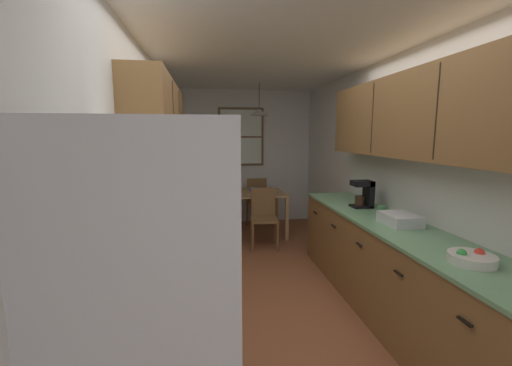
{
  "coord_description": "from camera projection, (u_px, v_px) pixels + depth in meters",
  "views": [
    {
      "loc": [
        -0.69,
        -2.68,
        1.72
      ],
      "look_at": [
        -0.13,
        1.11,
        1.14
      ],
      "focal_mm": 22.86,
      "sensor_mm": 36.0,
      "label": 1
    }
  ],
  "objects": [
    {
      "name": "ground_plane",
      "position": [
        268.0,
        277.0,
        3.95
      ],
      "size": [
        12.0,
        12.0,
        0.0
      ],
      "primitive_type": "plane",
      "color": "brown"
    },
    {
      "name": "wall_left",
      "position": [
        147.0,
        175.0,
        3.57
      ],
      "size": [
        0.1,
        9.0,
        2.55
      ],
      "primitive_type": "cube",
      "color": "silver",
      "rests_on": "ground"
    },
    {
      "name": "wall_right",
      "position": [
        377.0,
        171.0,
        3.96
      ],
      "size": [
        0.1,
        9.0,
        2.55
      ],
      "primitive_type": "cube",
      "color": "silver",
      "rests_on": "ground"
    },
    {
      "name": "wall_back",
      "position": [
        243.0,
        157.0,
        6.35
      ],
      "size": [
        4.4,
        0.1,
        2.55
      ],
      "primitive_type": "cube",
      "color": "silver",
      "rests_on": "ground"
    },
    {
      "name": "ceiling_slab",
      "position": [
        269.0,
        54.0,
        3.57
      ],
      "size": [
        4.4,
        9.0,
        0.08
      ],
      "primitive_type": "cube",
      "color": "white"
    },
    {
      "name": "refrigerator",
      "position": [
        153.0,
        323.0,
        1.44
      ],
      "size": [
        0.74,
        0.76,
        1.78
      ],
      "color": "silver",
      "rests_on": "ground"
    },
    {
      "name": "stove_range",
      "position": [
        166.0,
        320.0,
        2.21
      ],
      "size": [
        0.66,
        0.64,
        1.1
      ],
      "color": "white",
      "rests_on": "ground"
    },
    {
      "name": "microwave_over_range",
      "position": [
        139.0,
        147.0,
        2.02
      ],
      "size": [
        0.39,
        0.56,
        0.35
      ],
      "color": "white"
    },
    {
      "name": "counter_left",
      "position": [
        180.0,
        256.0,
        3.41
      ],
      "size": [
        0.64,
        1.82,
        0.9
      ],
      "color": "brown",
      "rests_on": "ground"
    },
    {
      "name": "upper_cabinets_left",
      "position": [
        160.0,
        121.0,
        3.14
      ],
      "size": [
        0.33,
        1.9,
        0.72
      ],
      "color": "brown"
    },
    {
      "name": "counter_right",
      "position": [
        389.0,
        268.0,
        3.11
      ],
      "size": [
        0.64,
        3.19,
        0.9
      ],
      "color": "brown",
      "rests_on": "ground"
    },
    {
      "name": "upper_cabinets_right",
      "position": [
        416.0,
        116.0,
        2.87
      ],
      "size": [
        0.33,
        2.87,
        0.76
      ],
      "color": "brown"
    },
    {
      "name": "dining_table",
      "position": [
        259.0,
        199.0,
        5.58
      ],
      "size": [
        0.84,
        0.88,
        0.74
      ],
      "color": "#A87F51",
      "rests_on": "ground"
    },
    {
      "name": "dining_chair_near",
      "position": [
        264.0,
        215.0,
        4.96
      ],
      "size": [
        0.43,
        0.43,
        0.9
      ],
      "color": "brown",
      "rests_on": "ground"
    },
    {
      "name": "dining_chair_far",
      "position": [
        256.0,
        198.0,
        6.24
      ],
      "size": [
        0.41,
        0.41,
        0.9
      ],
      "color": "brown",
      "rests_on": "ground"
    },
    {
      "name": "pendant_light",
      "position": [
        259.0,
        112.0,
        5.37
      ],
      "size": [
        0.29,
        0.29,
        0.52
      ],
      "color": "black"
    },
    {
      "name": "back_window",
      "position": [
        241.0,
        137.0,
        6.22
      ],
      "size": [
        0.86,
        0.05,
        1.1
      ],
      "color": "brown"
    },
    {
      "name": "trash_bin",
      "position": [
        209.0,
        233.0,
        4.74
      ],
      "size": [
        0.34,
        0.34,
        0.59
      ],
      "primitive_type": "cylinder",
      "color": "silver",
      "rests_on": "ground"
    },
    {
      "name": "storage_canister",
      "position": [
        172.0,
        221.0,
        2.75
      ],
      "size": [
        0.12,
        0.12,
        0.19
      ],
      "color": "#D84C19",
      "rests_on": "counter_left"
    },
    {
      "name": "dish_towel",
      "position": [
        217.0,
        300.0,
        2.41
      ],
      "size": [
        0.02,
        0.16,
        0.24
      ],
      "primitive_type": "cube",
      "color": "white"
    },
    {
      "name": "coffee_maker",
      "position": [
        364.0,
        193.0,
        3.66
      ],
      "size": [
        0.22,
        0.18,
        0.3
      ],
      "color": "black",
      "rests_on": "counter_right"
    },
    {
      "name": "mug_by_coffeemaker",
      "position": [
        381.0,
        211.0,
        3.27
      ],
      "size": [
        0.12,
        0.08,
        0.11
      ],
      "color": "#3F7F4C",
      "rests_on": "counter_right"
    },
    {
      "name": "fruit_bowl",
      "position": [
        472.0,
        258.0,
        2.08
      ],
      "size": [
        0.28,
        0.28,
        0.09
      ],
      "color": "silver",
      "rests_on": "counter_right"
    },
    {
      "name": "dish_rack",
      "position": [
        400.0,
        219.0,
        2.97
      ],
      "size": [
        0.28,
        0.34,
        0.1
      ],
      "primitive_type": "cube",
      "color": "silver",
      "rests_on": "counter_right"
    },
    {
      "name": "table_serving_bowl",
      "position": [
        255.0,
        189.0,
        5.62
      ],
      "size": [
        0.17,
        0.17,
        0.06
      ],
      "primitive_type": "cylinder",
      "color": "#4C7299",
      "rests_on": "dining_table"
    }
  ]
}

